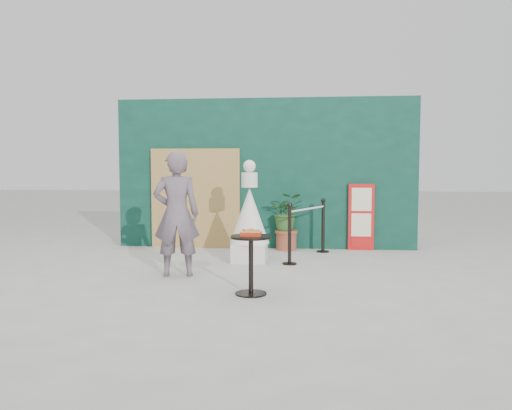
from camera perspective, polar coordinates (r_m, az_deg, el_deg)
name	(u,v)px	position (r m, az deg, el deg)	size (l,w,h in m)	color
ground	(248,281)	(7.15, -0.95, -8.71)	(60.00, 60.00, 0.00)	#ADAAA5
back_wall	(265,174)	(10.11, 1.08, 3.61)	(6.00, 0.30, 3.00)	#0B3226
bamboo_fence	(195,198)	(10.13, -6.94, 0.75)	(1.80, 0.08, 2.00)	tan
woman	(176,214)	(7.46, -9.08, -1.01)	(0.68, 0.44, 1.85)	#665762
menu_board	(361,217)	(9.99, 11.92, -1.37)	(0.50, 0.07, 1.30)	red
statue	(249,220)	(8.57, -0.75, -1.75)	(0.68, 0.68, 1.75)	silver
cafe_table	(251,255)	(6.33, -0.58, -5.79)	(0.52, 0.52, 0.75)	black
food_basket	(251,233)	(6.28, -0.56, -3.19)	(0.26, 0.19, 0.11)	red
planter	(286,217)	(9.81, 3.49, -1.38)	(0.66, 0.57, 1.12)	#973E31
stanchion_barrier	(307,230)	(8.98, 5.91, -2.90)	(0.84, 1.54, 1.03)	black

